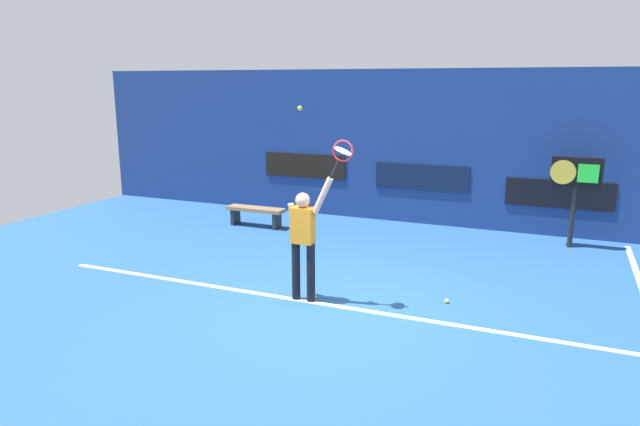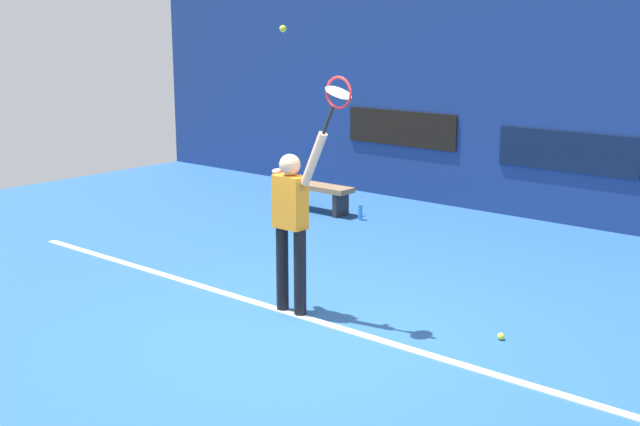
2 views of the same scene
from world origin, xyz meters
TOP-DOWN VIEW (x-y plane):
  - ground_plane at (0.00, 0.00)m, footprint 18.00×18.00m
  - back_wall at (0.00, 5.91)m, footprint 18.00×0.20m
  - sponsor_banner_center at (0.00, 5.79)m, footprint 2.20×0.03m
  - sponsor_banner_portside at (-3.00, 5.79)m, footprint 2.20×0.03m
  - court_baseline at (0.00, 0.20)m, footprint 10.00×0.10m
  - tennis_player at (-0.49, 0.24)m, footprint 0.73×0.31m
  - tennis_racket at (0.12, 0.24)m, footprint 0.42×0.27m
  - tennis_ball at (-0.49, 0.14)m, footprint 0.07×0.07m
  - court_bench at (-3.45, 4.03)m, footprint 1.40×0.36m
  - water_bottle at (-2.51, 4.03)m, footprint 0.07×0.07m
  - spare_ball at (1.56, 0.98)m, footprint 0.07×0.07m

SIDE VIEW (x-z plane):
  - ground_plane at x=0.00m, z-range 0.00..0.00m
  - court_baseline at x=0.00m, z-range 0.00..0.01m
  - spare_ball at x=1.56m, z-range 0.00..0.07m
  - water_bottle at x=-2.51m, z-range 0.00..0.24m
  - court_bench at x=-3.45m, z-range 0.11..0.56m
  - tennis_player at x=-0.49m, z-range 0.03..1.99m
  - sponsor_banner_center at x=0.00m, z-range 0.81..1.41m
  - sponsor_banner_portside at x=-3.00m, z-range 0.92..1.52m
  - back_wall at x=0.00m, z-range 0.00..3.59m
  - tennis_racket at x=0.12m, z-range 2.00..2.62m
  - tennis_ball at x=-0.49m, z-range 2.89..2.96m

